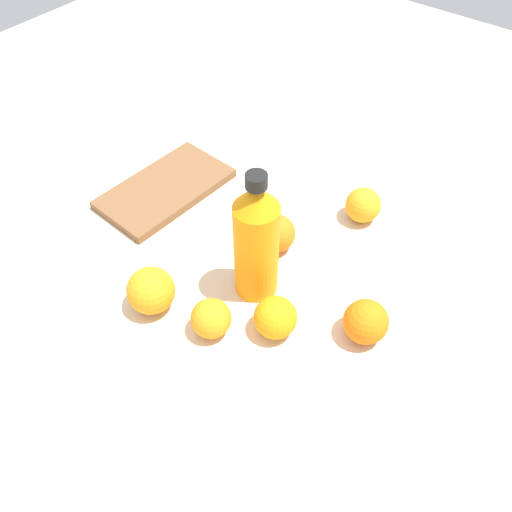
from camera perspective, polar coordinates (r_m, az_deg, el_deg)
ground_plane at (r=0.96m, az=1.66°, el=-1.64°), size 2.40×2.40×0.00m
water_bottle at (r=0.85m, az=0.00°, el=1.70°), size 0.07×0.07×0.25m
orange_0 at (r=0.87m, az=11.70°, el=-6.93°), size 0.07×0.07×0.07m
orange_1 at (r=0.86m, az=-4.67°, el=-6.82°), size 0.07×0.07×0.07m
orange_2 at (r=0.86m, az=2.11°, el=-6.62°), size 0.07×0.07×0.07m
orange_3 at (r=0.90m, az=-11.22°, el=-3.66°), size 0.08×0.08×0.08m
orange_4 at (r=1.05m, az=11.43°, el=5.38°), size 0.07×0.07×0.07m
orange_5 at (r=0.98m, az=2.17°, el=2.44°), size 0.07×0.07×0.07m
cutting_board at (r=1.12m, az=-9.70°, el=7.13°), size 0.28×0.17×0.02m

